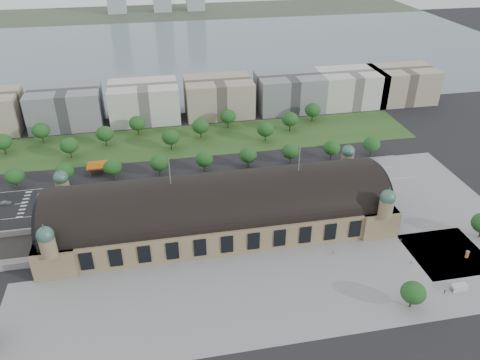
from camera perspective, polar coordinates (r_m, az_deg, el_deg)
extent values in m
plane|color=black|center=(210.60, -2.48, -5.88)|extent=(900.00, 900.00, 0.00)
cube|color=#8E7C58|center=(207.10, -2.52, -4.54)|extent=(150.00, 40.00, 12.00)
cube|color=#8E7C58|center=(210.38, -20.97, -6.24)|extent=(16.00, 43.00, 12.00)
cube|color=#8E7C58|center=(224.73, 14.63, -2.54)|extent=(16.00, 43.00, 12.00)
cylinder|color=black|center=(203.72, -2.56, -3.16)|extent=(144.00, 37.60, 37.60)
cylinder|color=black|center=(207.32, -23.00, -4.58)|extent=(1.20, 32.00, 32.00)
cylinder|color=black|center=(223.13, 16.29, -0.64)|extent=(1.20, 32.00, 32.00)
cylinder|color=#8E7C58|center=(222.45, -20.76, -0.98)|extent=(6.00, 6.00, 8.00)
sphere|color=#3F6558|center=(219.81, -21.02, 0.25)|extent=(6.40, 6.40, 6.40)
cone|color=#3F6558|center=(217.96, -21.21, 1.15)|extent=(1.00, 1.00, 2.50)
cylinder|color=#8E7C58|center=(236.06, 12.91, 2.22)|extent=(6.00, 6.00, 8.00)
sphere|color=#3F6558|center=(233.58, 13.07, 3.40)|extent=(6.40, 6.40, 6.40)
cone|color=#3F6558|center=(231.84, 13.18, 4.28)|extent=(1.00, 1.00, 2.50)
cylinder|color=#8E7C58|center=(188.06, -22.34, -7.55)|extent=(6.00, 6.00, 8.00)
sphere|color=#3F6558|center=(184.93, -22.67, -6.20)|extent=(6.40, 6.40, 6.40)
cone|color=#3F6558|center=(182.73, -22.91, -5.19)|extent=(1.00, 1.00, 2.50)
cylinder|color=#8E7C58|center=(203.99, 17.34, -3.31)|extent=(6.00, 6.00, 8.00)
sphere|color=#3F6558|center=(201.11, 17.58, -2.01)|extent=(6.40, 6.40, 6.40)
cone|color=#3F6558|center=(199.08, 17.76, -1.04)|extent=(1.00, 1.00, 2.50)
cylinder|color=#59595B|center=(192.23, -8.59, 1.08)|extent=(0.50, 0.50, 12.00)
cylinder|color=#59595B|center=(200.85, 7.24, 2.55)|extent=(0.50, 0.50, 12.00)
cube|color=gray|center=(179.08, 3.00, -13.74)|extent=(190.00, 48.00, 0.12)
cube|color=gray|center=(244.46, 22.15, -2.73)|extent=(56.00, 100.00, 0.12)
cube|color=black|center=(240.91, -8.58, -1.09)|extent=(260.00, 26.00, 0.10)
cube|color=#2C4B1E|center=(289.45, -8.26, 4.62)|extent=(300.00, 45.00, 0.10)
cube|color=#CF5A0C|center=(261.43, -16.65, 1.76)|extent=(14.00, 9.00, 0.70)
cube|color=#59595B|center=(267.91, -16.05, 1.83)|extent=(7.00, 5.00, 3.20)
cylinder|color=#59595B|center=(266.11, -17.70, 1.50)|extent=(0.50, 0.50, 4.40)
cylinder|color=#59595B|center=(264.79, -15.35, 1.74)|extent=(0.50, 0.50, 4.40)
cylinder|color=#59595B|center=(260.52, -17.80, 0.83)|extent=(0.50, 0.50, 4.40)
cylinder|color=#59595B|center=(259.18, -15.41, 1.07)|extent=(0.50, 0.50, 4.40)
cube|color=slate|center=(483.02, -8.11, 15.23)|extent=(700.00, 320.00, 0.08)
cube|color=#44513D|center=(678.03, -9.34, 19.52)|extent=(700.00, 120.00, 0.14)
cube|color=gray|center=(326.44, -20.46, 8.33)|extent=(45.00, 32.00, 24.00)
cube|color=silver|center=(321.55, -11.60, 9.33)|extent=(45.00, 32.00, 24.00)
cube|color=tan|center=(324.38, -2.64, 10.11)|extent=(45.00, 32.00, 24.00)
cube|color=gray|center=(334.74, 6.00, 10.63)|extent=(45.00, 32.00, 24.00)
cube|color=silver|center=(349.96, 13.21, 10.89)|extent=(45.00, 32.00, 24.00)
cube|color=tan|center=(367.61, 19.06, 10.97)|extent=(45.00, 32.00, 24.00)
cylinder|color=#2D2116|center=(263.03, -25.54, -0.56)|extent=(0.70, 0.70, 4.32)
ellipsoid|color=#1A4719|center=(260.61, -25.79, 0.43)|extent=(9.60, 9.60, 8.16)
cylinder|color=#2D2116|center=(257.43, -20.42, -0.06)|extent=(0.70, 0.70, 4.32)
ellipsoid|color=#1A4719|center=(254.96, -20.63, 0.96)|extent=(9.60, 9.60, 8.16)
cylinder|color=#2D2116|center=(253.98, -15.12, 0.46)|extent=(0.70, 0.70, 4.32)
ellipsoid|color=#1A4719|center=(251.48, -15.28, 1.50)|extent=(9.60, 9.60, 8.16)
cylinder|color=#2D2116|center=(252.78, -9.73, 0.99)|extent=(0.70, 0.70, 4.32)
ellipsoid|color=#1A4719|center=(250.26, -9.83, 2.04)|extent=(9.60, 9.60, 8.16)
cylinder|color=#2D2116|center=(253.85, -4.33, 1.51)|extent=(0.70, 0.70, 4.32)
ellipsoid|color=#1A4719|center=(251.34, -4.37, 2.56)|extent=(9.60, 9.60, 8.16)
cylinder|color=#2D2116|center=(257.17, 0.99, 2.01)|extent=(0.70, 0.70, 4.32)
ellipsoid|color=#1A4719|center=(254.69, 1.00, 3.05)|extent=(9.60, 9.60, 8.16)
cylinder|color=#2D2116|center=(262.64, 6.12, 2.47)|extent=(0.70, 0.70, 4.32)
ellipsoid|color=#1A4719|center=(260.22, 6.18, 3.49)|extent=(9.60, 9.60, 8.16)
cylinder|color=#2D2116|center=(270.15, 11.01, 2.89)|extent=(0.70, 0.70, 4.32)
ellipsoid|color=#1A4719|center=(267.79, 11.12, 3.89)|extent=(9.60, 9.60, 8.16)
cylinder|color=#2D2116|center=(279.52, 15.61, 3.27)|extent=(0.70, 0.70, 4.32)
ellipsoid|color=#1A4719|center=(277.24, 15.76, 4.24)|extent=(9.60, 9.60, 8.16)
cylinder|color=#2D2116|center=(303.11, -26.73, 3.23)|extent=(0.70, 0.70, 4.68)
ellipsoid|color=#1A4719|center=(300.85, -26.98, 4.19)|extent=(10.40, 10.40, 8.84)
cylinder|color=#2D2116|center=(308.81, -22.89, 4.62)|extent=(0.70, 0.70, 4.68)
ellipsoid|color=#1A4719|center=(306.58, -23.10, 5.58)|extent=(10.40, 10.40, 8.84)
cylinder|color=#2D2116|center=(283.70, -19.92, 2.98)|extent=(0.70, 0.70, 4.68)
ellipsoid|color=#1A4719|center=(281.28, -20.12, 4.01)|extent=(10.40, 10.40, 8.84)
cylinder|color=#2D2116|center=(291.77, -15.99, 4.43)|extent=(0.70, 0.70, 4.68)
ellipsoid|color=#1A4719|center=(289.41, -16.15, 5.45)|extent=(10.40, 10.40, 8.84)
cylinder|color=#2D2116|center=(301.29, -12.28, 5.78)|extent=(0.70, 0.70, 4.68)
ellipsoid|color=#1A4719|center=(299.02, -12.40, 6.78)|extent=(10.40, 10.40, 8.84)
cylinder|color=#2D2116|center=(279.41, -8.37, 4.15)|extent=(0.70, 0.70, 4.68)
ellipsoid|color=#1A4719|center=(276.95, -8.46, 5.21)|extent=(10.40, 10.40, 8.84)
cylinder|color=#2D2116|center=(291.33, -4.78, 5.53)|extent=(0.70, 0.70, 4.68)
ellipsoid|color=#1A4719|center=(288.98, -4.83, 6.55)|extent=(10.40, 10.40, 8.84)
cylinder|color=#2D2116|center=(304.46, -1.48, 6.76)|extent=(0.70, 0.70, 4.68)
ellipsoid|color=#1A4719|center=(302.20, -1.49, 7.76)|extent=(10.40, 10.40, 8.84)
cylinder|color=#2D2116|center=(286.62, 3.09, 5.15)|extent=(0.70, 0.70, 4.68)
ellipsoid|color=#1A4719|center=(284.22, 3.13, 6.19)|extent=(10.40, 10.40, 8.84)
cylinder|color=#2D2116|center=(301.87, 6.08, 6.38)|extent=(0.70, 0.70, 4.68)
ellipsoid|color=#1A4719|center=(299.59, 6.14, 7.38)|extent=(10.40, 10.40, 8.84)
cylinder|color=#2D2116|center=(317.97, 8.79, 7.47)|extent=(0.70, 0.70, 4.68)
ellipsoid|color=#1A4719|center=(315.81, 8.87, 8.43)|extent=(10.40, 10.40, 8.84)
cylinder|color=#2D2116|center=(228.95, 27.24, -5.78)|extent=(0.70, 0.70, 4.32)
cylinder|color=#2D2116|center=(183.56, 20.10, -13.86)|extent=(0.70, 0.70, 3.96)
ellipsoid|color=#1A4719|center=(180.36, 20.37, -12.75)|extent=(9.00, 9.00, 7.65)
imported|color=gray|center=(252.71, -26.64, -2.50)|extent=(4.85, 1.83, 1.58)
imported|color=black|center=(234.82, -14.21, -2.48)|extent=(5.03, 2.83, 1.33)
imported|color=#172343|center=(239.88, -0.56, -0.66)|extent=(4.32, 1.98, 1.44)
imported|color=#5C5F64|center=(259.88, 6.93, 1.72)|extent=(4.20, 1.83, 1.34)
imported|color=silver|center=(255.88, 14.72, 0.37)|extent=(4.64, 2.26, 1.27)
imported|color=black|center=(228.25, -17.03, -3.95)|extent=(4.98, 3.15, 1.55)
imported|color=maroon|center=(230.68, -14.98, -3.24)|extent=(5.25, 4.32, 1.33)
imported|color=#1B274C|center=(228.32, -17.02, -3.98)|extent=(4.79, 3.34, 1.29)
imported|color=#57585E|center=(229.94, -12.97, -3.03)|extent=(4.70, 4.23, 1.55)
imported|color=silver|center=(226.21, -10.47, -3.36)|extent=(4.53, 3.14, 1.42)
imported|color=#989CA0|center=(229.53, -7.99, -2.57)|extent=(5.57, 4.62, 1.41)
imported|color=black|center=(229.44, -9.86, -2.73)|extent=(6.07, 4.39, 1.63)
imported|color=#B01C32|center=(232.41, -6.65, -1.76)|extent=(11.20, 2.63, 3.12)
imported|color=beige|center=(238.67, 0.92, -0.57)|extent=(12.12, 3.80, 3.32)
imported|color=#BBB7AE|center=(237.45, 4.44, -0.83)|extent=(12.29, 2.89, 3.42)
cube|color=silver|center=(197.37, 25.15, -11.78)|extent=(6.19, 2.65, 2.65)
cube|color=silver|center=(196.40, 24.59, -12.02)|extent=(1.70, 2.29, 1.83)
cylinder|color=#E3385C|center=(214.77, 25.94, -8.18)|extent=(1.35, 1.35, 2.89)
cylinder|color=#59595B|center=(213.89, 26.03, -7.86)|extent=(1.64, 1.64, 0.24)
imported|color=gray|center=(199.37, 11.27, -8.67)|extent=(0.90, 0.68, 1.64)
imported|color=gray|center=(203.02, 20.13, -9.41)|extent=(0.66, 0.68, 1.57)
imported|color=gray|center=(213.58, 19.02, -6.90)|extent=(0.96, 1.09, 1.95)
imported|color=gray|center=(193.94, 23.66, -12.41)|extent=(1.21, 0.93, 1.72)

